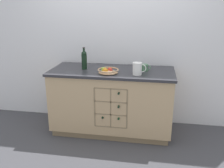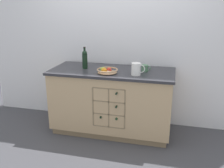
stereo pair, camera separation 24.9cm
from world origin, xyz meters
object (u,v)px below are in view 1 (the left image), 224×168
Objects in this scene: fruit_bowl at (108,70)px; standing_wine_bottle at (84,59)px; white_pitcher at (138,68)px; ceramic_mug at (145,68)px.

standing_wine_bottle is (-0.37, 0.17, 0.10)m from fruit_bowl.
ceramic_mug is at bearing 67.41° from white_pitcher.
fruit_bowl is at bearing 178.61° from white_pitcher.
fruit_bowl is 0.53m from ceramic_mug.
standing_wine_bottle reaches higher than white_pitcher.
white_pitcher is at bearing -1.39° from fruit_bowl.
ceramic_mug reaches higher than fruit_bowl.
white_pitcher reaches higher than fruit_bowl.
ceramic_mug is at bearing 22.83° from fruit_bowl.
fruit_bowl is at bearing -157.17° from ceramic_mug.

